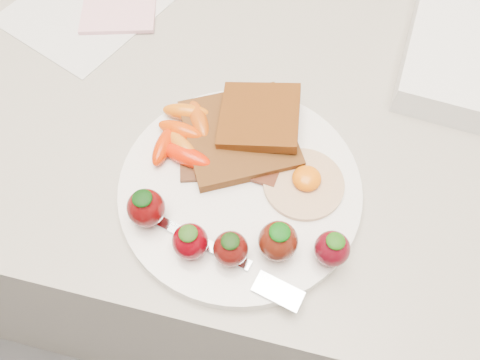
# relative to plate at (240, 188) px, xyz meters

# --- Properties ---
(counter) EXTENTS (2.00, 0.60, 0.90)m
(counter) POSITION_rel_plate_xyz_m (-0.03, 0.15, -0.46)
(counter) COLOR gray
(counter) RESTS_ON ground
(plate) EXTENTS (0.27, 0.27, 0.02)m
(plate) POSITION_rel_plate_xyz_m (0.00, 0.00, 0.00)
(plate) COLOR white
(plate) RESTS_ON counter
(toast_lower) EXTENTS (0.16, 0.16, 0.01)m
(toast_lower) POSITION_rel_plate_xyz_m (-0.02, 0.06, 0.02)
(toast_lower) COLOR #391D0E
(toast_lower) RESTS_ON plate
(toast_upper) EXTENTS (0.10, 0.10, 0.02)m
(toast_upper) POSITION_rel_plate_xyz_m (0.00, 0.08, 0.03)
(toast_upper) COLOR #442404
(toast_upper) RESTS_ON toast_lower
(fried_egg) EXTENTS (0.11, 0.11, 0.02)m
(fried_egg) POSITION_rel_plate_xyz_m (0.07, 0.02, 0.01)
(fried_egg) COLOR beige
(fried_egg) RESTS_ON plate
(bacon_strips) EXTENTS (0.11, 0.08, 0.01)m
(bacon_strips) POSITION_rel_plate_xyz_m (-0.02, 0.02, 0.01)
(bacon_strips) COLOR #37170C
(bacon_strips) RESTS_ON plate
(baby_carrots) EXTENTS (0.08, 0.10, 0.02)m
(baby_carrots) POSITION_rel_plate_xyz_m (-0.08, 0.04, 0.02)
(baby_carrots) COLOR #D73C00
(baby_carrots) RESTS_ON plate
(strawberries) EXTENTS (0.23, 0.06, 0.05)m
(strawberries) POSITION_rel_plate_xyz_m (0.01, -0.07, 0.03)
(strawberries) COLOR #510607
(strawberries) RESTS_ON plate
(fork) EXTENTS (0.17, 0.07, 0.00)m
(fork) POSITION_rel_plate_xyz_m (0.02, -0.09, 0.01)
(fork) COLOR silver
(fork) RESTS_ON plate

